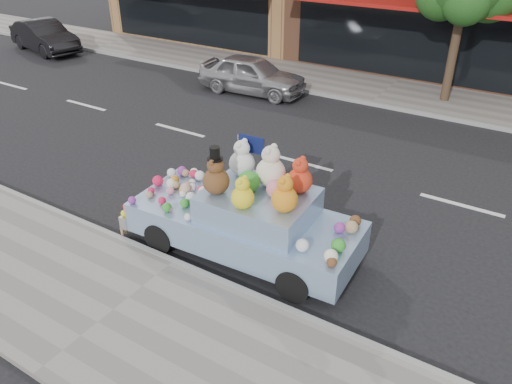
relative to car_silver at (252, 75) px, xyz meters
The scene contains 8 objects.
ground 5.72m from the car_silver, 45.04° to the right, with size 120.00×120.00×0.00m, color black.
near_sidewalk 11.28m from the car_silver, 69.10° to the right, with size 60.00×3.00×0.12m, color gray.
far_sidewalk 4.76m from the car_silver, 31.65° to the left, with size 60.00×3.00×0.12m, color gray.
near_kerb 9.89m from the car_silver, 66.00° to the right, with size 60.00×0.12×0.13m, color gray.
far_kerb 4.18m from the car_silver, 13.66° to the left, with size 60.00×0.12×0.13m, color gray.
car_silver is the anchor object (origin of this frame).
car_dark 10.94m from the car_silver, behind, with size 1.43×4.11×1.35m, color black.
art_car 9.32m from the car_silver, 58.34° to the right, with size 4.56×1.96×2.24m.
Camera 1 is at (5.12, -10.37, 5.75)m, focal length 35.00 mm.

